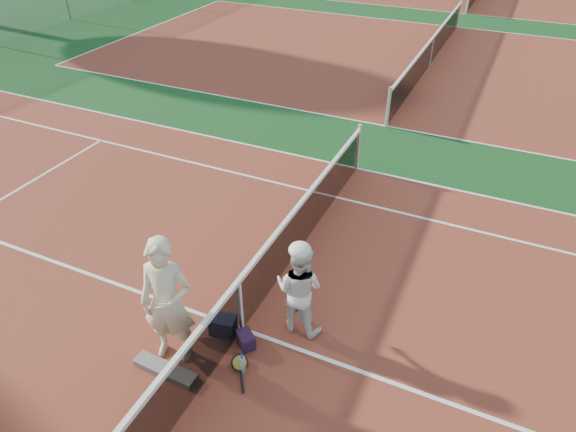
% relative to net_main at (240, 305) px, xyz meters
% --- Properties ---
extents(ground, '(130.00, 130.00, 0.00)m').
position_rel_net_main_xyz_m(ground, '(0.00, 0.00, -0.51)').
color(ground, '#103D17').
rests_on(ground, ground).
extents(court_main, '(23.77, 10.97, 0.01)m').
position_rel_net_main_xyz_m(court_main, '(0.00, 0.00, -0.51)').
color(court_main, maroon).
rests_on(court_main, ground).
extents(court_far_a, '(23.77, 10.97, 0.01)m').
position_rel_net_main_xyz_m(court_far_a, '(0.00, 13.50, -0.51)').
color(court_far_a, maroon).
rests_on(court_far_a, ground).
extents(net_main, '(0.10, 10.98, 1.02)m').
position_rel_net_main_xyz_m(net_main, '(0.00, 0.00, 0.00)').
color(net_main, black).
rests_on(net_main, ground).
extents(net_far_a, '(0.10, 10.98, 1.02)m').
position_rel_net_main_xyz_m(net_far_a, '(0.00, 13.50, 0.00)').
color(net_far_a, black).
rests_on(net_far_a, ground).
extents(player_a, '(0.85, 0.68, 2.03)m').
position_rel_net_main_xyz_m(player_a, '(-0.65, -0.80, 0.51)').
color(player_a, beige).
rests_on(player_a, ground).
extents(player_b, '(0.76, 0.60, 1.53)m').
position_rel_net_main_xyz_m(player_b, '(0.76, 0.43, 0.26)').
color(player_b, silver).
rests_on(player_b, ground).
extents(racket_red, '(0.36, 0.36, 0.57)m').
position_rel_net_main_xyz_m(racket_red, '(-1.01, -0.38, -0.22)').
color(racket_red, maroon).
rests_on(racket_red, ground).
extents(racket_black_held, '(0.42, 0.44, 0.52)m').
position_rel_net_main_xyz_m(racket_black_held, '(0.76, 0.36, -0.25)').
color(racket_black_held, black).
rests_on(racket_black_held, ground).
extents(racket_spare, '(0.56, 0.65, 0.11)m').
position_rel_net_main_xyz_m(racket_spare, '(0.31, -0.62, -0.46)').
color(racket_spare, black).
rests_on(racket_spare, ground).
extents(sports_bag_navy, '(0.42, 0.33, 0.30)m').
position_rel_net_main_xyz_m(sports_bag_navy, '(-0.22, -0.17, -0.36)').
color(sports_bag_navy, '#101832').
rests_on(sports_bag_navy, ground).
extents(sports_bag_purple, '(0.36, 0.35, 0.24)m').
position_rel_net_main_xyz_m(sports_bag_purple, '(0.21, -0.26, -0.39)').
color(sports_bag_purple, black).
rests_on(sports_bag_purple, ground).
extents(net_cover_canvas, '(0.98, 0.26, 0.10)m').
position_rel_net_main_xyz_m(net_cover_canvas, '(-0.58, -1.15, -0.46)').
color(net_cover_canvas, slate).
rests_on(net_cover_canvas, ground).
extents(water_bottle, '(0.09, 0.09, 0.30)m').
position_rel_net_main_xyz_m(water_bottle, '(0.39, -0.69, -0.36)').
color(water_bottle, '#C7E5FC').
rests_on(water_bottle, ground).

